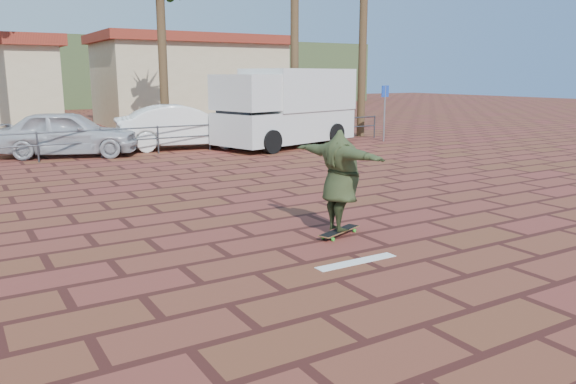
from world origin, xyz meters
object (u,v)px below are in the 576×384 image
object	(u,v)px
skateboarder	(340,181)
car_white	(183,127)
campervan	(286,106)
car_silver	(68,133)
longboard	(339,231)

from	to	relation	value
skateboarder	car_white	xyz separation A→B (m)	(2.02, 12.91, -0.15)
campervan	car_silver	xyz separation A→B (m)	(-7.97, 1.49, -0.79)
longboard	skateboarder	distance (m)	0.91
campervan	car_silver	world-z (taller)	campervan
car_silver	car_white	size ratio (longest dim) A/B	0.93
longboard	skateboarder	bearing A→B (deg)	166.51
skateboarder	campervan	xyz separation A→B (m)	(5.77, 11.42, 0.60)
campervan	car_white	distance (m)	4.10
longboard	campervan	xyz separation A→B (m)	(5.77, 11.42, 1.51)
campervan	longboard	bearing A→B (deg)	-132.19
longboard	campervan	distance (m)	12.88
skateboarder	car_silver	distance (m)	13.10
car_silver	campervan	bearing A→B (deg)	-78.09
skateboarder	car_white	world-z (taller)	skateboarder
longboard	campervan	world-z (taller)	campervan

